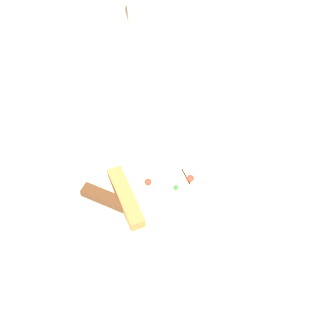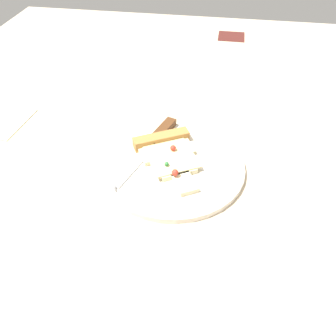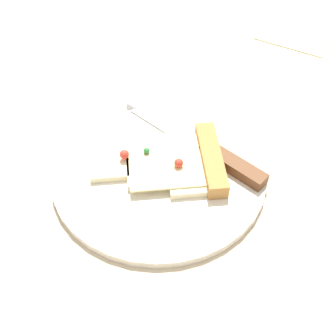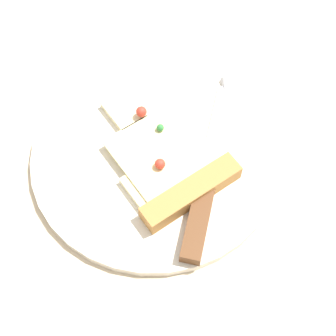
% 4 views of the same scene
% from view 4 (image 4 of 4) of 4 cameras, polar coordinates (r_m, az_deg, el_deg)
% --- Properties ---
extents(ground_plane, '(1.59, 1.59, 0.03)m').
position_cam_4_polar(ground_plane, '(0.57, -6.13, -7.86)').
color(ground_plane, '#C6B293').
rests_on(ground_plane, ground).
extents(plate, '(0.29, 0.29, 0.01)m').
position_cam_4_polar(plate, '(0.59, -1.46, 1.50)').
color(plate, silver).
rests_on(plate, ground_plane).
extents(pizza_slice, '(0.15, 0.19, 0.03)m').
position_cam_4_polar(pizza_slice, '(0.57, -0.00, 0.37)').
color(pizza_slice, beige).
rests_on(pizza_slice, plate).
extents(knife, '(0.10, 0.23, 0.02)m').
position_cam_4_polar(knife, '(0.56, 4.38, -1.24)').
color(knife, silver).
rests_on(knife, plate).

